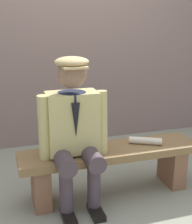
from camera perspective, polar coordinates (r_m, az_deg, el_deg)
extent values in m
plane|color=gray|center=(3.09, 2.50, -14.03)|extent=(30.00, 30.00, 0.00)
cube|color=olive|center=(2.90, 2.61, -7.05)|extent=(1.63, 0.38, 0.07)
cube|color=brown|center=(3.25, 13.24, -9.12)|extent=(0.14, 0.32, 0.38)
cube|color=brown|center=(2.87, -9.72, -12.56)|extent=(0.14, 0.32, 0.38)
cube|color=tan|center=(2.70, -4.18, -1.85)|extent=(0.42, 0.23, 0.52)
cylinder|color=#1E2338|center=(2.63, -4.28, 2.88)|extent=(0.23, 0.23, 0.06)
cone|color=black|center=(2.57, -3.58, -1.47)|extent=(0.07, 0.07, 0.28)
sphere|color=#8C664C|center=(2.58, -4.27, 6.86)|extent=(0.24, 0.24, 0.24)
ellipsoid|color=tan|center=(2.56, -4.31, 8.83)|extent=(0.27, 0.27, 0.08)
cube|color=tan|center=(2.46, -3.72, 7.82)|extent=(0.19, 0.11, 0.02)
cylinder|color=#46383E|center=(2.72, -1.09, -7.54)|extent=(0.15, 0.45, 0.15)
cylinder|color=#46383E|center=(2.72, -0.36, -12.94)|extent=(0.11, 0.11, 0.46)
cube|color=black|center=(2.79, 0.02, -17.22)|extent=(0.10, 0.24, 0.05)
cylinder|color=tan|center=(2.73, 0.96, -1.93)|extent=(0.11, 0.15, 0.55)
cylinder|color=#46383E|center=(2.67, -5.94, -8.11)|extent=(0.15, 0.45, 0.15)
cylinder|color=#46383E|center=(2.67, -5.27, -13.62)|extent=(0.11, 0.11, 0.46)
cube|color=black|center=(2.74, -4.87, -17.98)|extent=(0.10, 0.24, 0.05)
cylinder|color=tan|center=(2.63, -9.10, -2.91)|extent=(0.11, 0.12, 0.55)
cylinder|color=beige|center=(3.00, 8.72, -5.05)|extent=(0.29, 0.19, 0.07)
cube|color=#846A62|center=(4.10, -4.49, 11.57)|extent=(12.00, 0.24, 2.43)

